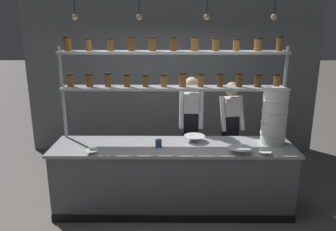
{
  "coord_description": "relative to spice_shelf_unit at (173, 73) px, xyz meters",
  "views": [
    {
      "loc": [
        -0.04,
        -4.07,
        2.45
      ],
      "look_at": [
        -0.07,
        0.2,
        1.27
      ],
      "focal_mm": 35.0,
      "sensor_mm": 36.0,
      "label": 1
    }
  ],
  "objects": [
    {
      "name": "prep_bowl_center_back",
      "position": [
        0.3,
        -0.17,
        -0.88
      ],
      "size": [
        0.29,
        0.29,
        0.08
      ],
      "color": "white",
      "rests_on": "prep_counter"
    },
    {
      "name": "back_wall",
      "position": [
        0.0,
        1.89,
        -0.26
      ],
      "size": [
        5.59,
        0.12,
        3.16
      ],
      "primitive_type": "cube",
      "color": "gray",
      "rests_on": "ground_plane"
    },
    {
      "name": "chef_left",
      "position": [
        0.28,
        0.36,
        -0.84
      ],
      "size": [
        0.37,
        0.31,
        1.72
      ],
      "rotation": [
        0.0,
        0.0,
        -0.06
      ],
      "color": "black",
      "rests_on": "ground_plane"
    },
    {
      "name": "serving_cup_front",
      "position": [
        -0.19,
        -0.39,
        -0.87
      ],
      "size": [
        0.08,
        0.08,
        0.1
      ],
      "color": "#334C70",
      "rests_on": "prep_counter"
    },
    {
      "name": "ground_plane",
      "position": [
        0.0,
        -0.33,
        -1.84
      ],
      "size": [
        40.0,
        40.0,
        0.0
      ],
      "primitive_type": "plane",
      "color": "slate"
    },
    {
      "name": "spice_shelf_unit",
      "position": [
        0.0,
        0.0,
        0.0
      ],
      "size": [
        3.08,
        0.28,
        2.32
      ],
      "color": "#ADAFB5",
      "rests_on": "ground_plane"
    },
    {
      "name": "prep_bowl_center_front",
      "position": [
        1.13,
        -0.65,
        -0.89
      ],
      "size": [
        0.16,
        0.16,
        0.04
      ],
      "color": "white",
      "rests_on": "prep_counter"
    },
    {
      "name": "container_stack",
      "position": [
        1.34,
        -0.23,
        -0.54
      ],
      "size": [
        0.34,
        0.34,
        0.74
      ],
      "color": "white",
      "rests_on": "prep_counter"
    },
    {
      "name": "prep_bowl_near_left",
      "position": [
        0.83,
        -0.61,
        -0.88
      ],
      "size": [
        0.29,
        0.29,
        0.08
      ],
      "color": "silver",
      "rests_on": "prep_counter"
    },
    {
      "name": "pendant_light_row",
      "position": [
        0.0,
        -0.33,
        0.74
      ],
      "size": [
        2.44,
        0.07,
        0.6
      ],
      "color": "black"
    },
    {
      "name": "prep_counter",
      "position": [
        0.0,
        -0.33,
        -1.38
      ],
      "size": [
        3.19,
        0.76,
        0.92
      ],
      "color": "slate",
      "rests_on": "ground_plane"
    },
    {
      "name": "prep_bowl_near_right",
      "position": [
        -1.0,
        -0.62,
        -0.89
      ],
      "size": [
        0.16,
        0.16,
        0.04
      ],
      "color": "silver",
      "rests_on": "prep_counter"
    },
    {
      "name": "chef_center",
      "position": [
        0.89,
        0.39,
        -0.89
      ],
      "size": [
        0.39,
        0.32,
        1.64
      ],
      "rotation": [
        0.0,
        0.0,
        0.16
      ],
      "color": "black",
      "rests_on": "ground_plane"
    }
  ]
}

